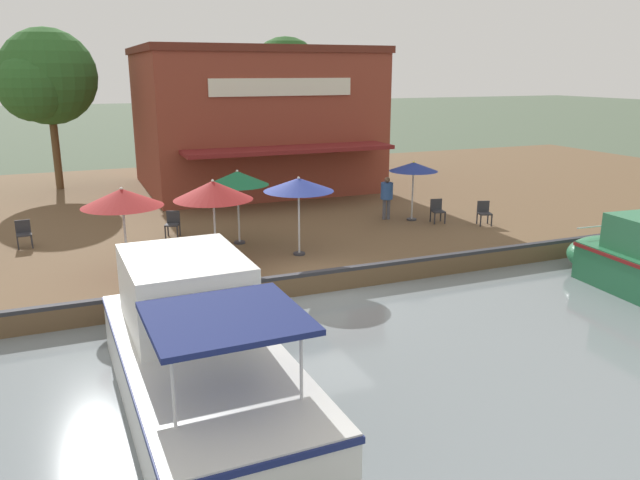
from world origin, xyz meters
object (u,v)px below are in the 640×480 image
motorboat_mid_row (192,346)px  person_mid_patio (387,193)px  patio_umbrella_back_row (299,185)px  cafe_chair_under_first_umbrella (173,223)px  patio_umbrella_mid_patio_left (414,167)px  patio_umbrella_far_corner (237,178)px  cafe_chair_mid_patio (24,232)px  tree_upstream_bank (44,79)px  patio_umbrella_by_entrance (122,198)px  waterfront_restaurant (254,118)px  cafe_chair_beside_entrance (484,212)px  cafe_chair_back_row_seat (437,210)px  cafe_chair_far_corner_seat (155,263)px  patio_umbrella_mid_patio_right (213,190)px  tree_behind_restaurant (285,78)px

motorboat_mid_row → person_mid_patio: bearing=135.3°
patio_umbrella_back_row → cafe_chair_under_first_umbrella: bearing=-139.0°
patio_umbrella_mid_patio_left → patio_umbrella_far_corner: 6.80m
patio_umbrella_mid_patio_left → person_mid_patio: (-0.48, -0.81, -1.00)m
cafe_chair_mid_patio → tree_upstream_bank: (-10.21, 0.98, 4.51)m
cafe_chair_mid_patio → patio_umbrella_back_row: bearing=62.0°
patio_umbrella_by_entrance → person_mid_patio: 10.23m
waterfront_restaurant → cafe_chair_beside_entrance: (10.81, 5.28, -2.72)m
patio_umbrella_mid_patio_left → tree_upstream_bank: size_ratio=0.30×
cafe_chair_beside_entrance → patio_umbrella_far_corner: bearing=-96.1°
patio_umbrella_by_entrance → cafe_chair_mid_patio: patio_umbrella_by_entrance is taller
cafe_chair_under_first_umbrella → cafe_chair_back_row_seat: same height
waterfront_restaurant → person_mid_patio: (8.72, 2.44, -2.21)m
cafe_chair_far_corner_seat → motorboat_mid_row: 5.33m
patio_umbrella_mid_patio_right → person_mid_patio: 7.94m
cafe_chair_back_row_seat → patio_umbrella_mid_patio_right: bearing=-77.0°
patio_umbrella_far_corner → cafe_chair_back_row_seat: bearing=90.1°
cafe_chair_far_corner_seat → patio_umbrella_back_row: bearing=99.8°
waterfront_restaurant → patio_umbrella_far_corner: size_ratio=4.33×
cafe_chair_under_first_umbrella → patio_umbrella_back_row: bearing=41.0°
cafe_chair_mid_patio → motorboat_mid_row: size_ratio=0.10×
patio_umbrella_mid_patio_right → tree_upstream_bank: bearing=-163.9°
patio_umbrella_mid_patio_right → cafe_chair_back_row_seat: 9.06m
tree_upstream_bank → patio_umbrella_back_row: bearing=25.1°
tree_upstream_bank → waterfront_restaurant: bearing=74.3°
patio_umbrella_back_row → cafe_chair_far_corner_seat: bearing=-80.2°
tree_upstream_bank → cafe_chair_back_row_seat: bearing=46.1°
patio_umbrella_far_corner → person_mid_patio: bearing=100.9°
patio_umbrella_mid_patio_left → cafe_chair_beside_entrance: size_ratio=2.58×
patio_umbrella_by_entrance → person_mid_patio: size_ratio=1.53×
patio_umbrella_mid_patio_right → cafe_chair_back_row_seat: (-2.00, 8.68, -1.69)m
cafe_chair_beside_entrance → motorboat_mid_row: size_ratio=0.10×
cafe_chair_back_row_seat → tree_upstream_bank: size_ratio=0.12×
patio_umbrella_back_row → cafe_chair_beside_entrance: (-1.00, 7.48, -1.66)m
cafe_chair_under_first_umbrella → cafe_chair_far_corner_seat: (4.36, -1.21, 0.00)m
cafe_chair_under_first_umbrella → tree_behind_restaurant: tree_behind_restaurant is taller
patio_umbrella_far_corner → cafe_chair_under_first_umbrella: (-1.68, -1.82, -1.64)m
waterfront_restaurant → motorboat_mid_row: (17.88, -6.63, -2.81)m
patio_umbrella_far_corner → tree_upstream_bank: (-12.37, -5.38, 2.88)m
person_mid_patio → tree_upstream_bank: (-11.21, -11.34, 4.00)m
patio_umbrella_mid_patio_right → motorboat_mid_row: patio_umbrella_mid_patio_right is taller
patio_umbrella_by_entrance → cafe_chair_back_row_seat: 11.43m
patio_umbrella_mid_patio_left → cafe_chair_mid_patio: size_ratio=2.58×
patio_umbrella_mid_patio_left → cafe_chair_mid_patio: (-1.48, -13.13, -1.51)m
patio_umbrella_by_entrance → patio_umbrella_back_row: patio_umbrella_by_entrance is taller
patio_umbrella_by_entrance → motorboat_mid_row: 6.22m
patio_umbrella_back_row → tree_upstream_bank: tree_upstream_bank is taller
patio_umbrella_mid_patio_left → patio_umbrella_mid_patio_right: size_ratio=0.89×
tree_upstream_bank → patio_umbrella_mid_patio_left: bearing=46.1°
patio_umbrella_by_entrance → cafe_chair_back_row_seat: patio_umbrella_by_entrance is taller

